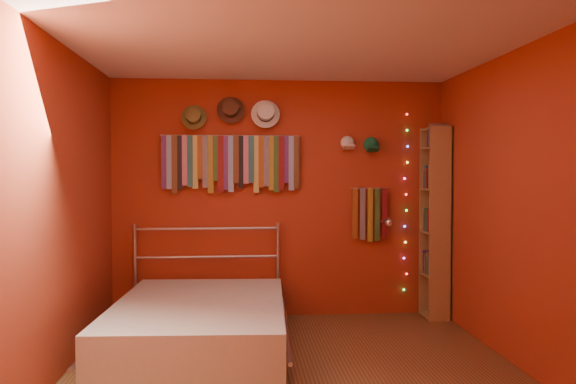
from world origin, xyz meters
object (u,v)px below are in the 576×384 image
object	(u,v)px
tie_rack	(231,161)
bookshelf	(439,221)
reading_lamp	(388,222)
bed	(200,324)

from	to	relation	value
tie_rack	bookshelf	distance (m)	2.27
tie_rack	bookshelf	world-z (taller)	bookshelf
reading_lamp	bed	distance (m)	2.21
tie_rack	bookshelf	size ratio (longest dim) A/B	0.72
bed	reading_lamp	bearing A→B (deg)	28.52
reading_lamp	bookshelf	bearing A→B (deg)	3.09
tie_rack	reading_lamp	world-z (taller)	tie_rack
reading_lamp	bookshelf	world-z (taller)	bookshelf
reading_lamp	tie_rack	bearing A→B (deg)	173.48
bookshelf	bed	world-z (taller)	bookshelf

